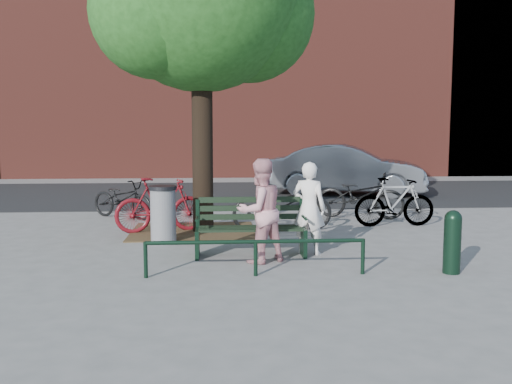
{
  "coord_description": "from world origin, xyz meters",
  "views": [
    {
      "loc": [
        -0.52,
        -8.87,
        2.05
      ],
      "look_at": [
        0.15,
        1.0,
        0.91
      ],
      "focal_mm": 40.0,
      "sensor_mm": 36.0,
      "label": 1
    }
  ],
  "objects": [
    {
      "name": "townhouse_row",
      "position": [
        0.17,
        16.0,
        6.25
      ],
      "size": [
        45.0,
        4.0,
        14.0
      ],
      "color": "maroon",
      "rests_on": "ground"
    },
    {
      "name": "parked_car",
      "position": [
        3.38,
        7.97,
        0.76
      ],
      "size": [
        4.87,
        2.78,
        1.52
      ],
      "primitive_type": "imported",
      "rotation": [
        0.0,
        0.0,
        1.3
      ],
      "color": "slate",
      "rests_on": "ground"
    },
    {
      "name": "street_tree",
      "position": [
        -0.75,
        2.2,
        4.42
      ],
      "size": [
        4.2,
        3.8,
        6.5
      ],
      "color": "black",
      "rests_on": "ground"
    },
    {
      "name": "bicycle_a",
      "position": [
        -2.65,
        3.97,
        0.45
      ],
      "size": [
        1.74,
        1.45,
        0.89
      ],
      "primitive_type": "imported",
      "rotation": [
        0.0,
        0.0,
        0.97
      ],
      "color": "black",
      "rests_on": "ground"
    },
    {
      "name": "bollard",
      "position": [
        2.76,
        -1.24,
        0.48
      ],
      "size": [
        0.24,
        0.24,
        0.9
      ],
      "color": "black",
      "rests_on": "ground"
    },
    {
      "name": "dirt_pit",
      "position": [
        -1.0,
        2.2,
        0.01
      ],
      "size": [
        2.4,
        2.0,
        0.02
      ],
      "primitive_type": "cube",
      "color": "brown",
      "rests_on": "ground"
    },
    {
      "name": "bicycle_e",
      "position": [
        2.68,
        3.63,
        0.52
      ],
      "size": [
        2.08,
        1.31,
        1.03
      ],
      "primitive_type": "imported",
      "rotation": [
        0.0,
        0.0,
        1.23
      ],
      "color": "black",
      "rests_on": "ground"
    },
    {
      "name": "person_right",
      "position": [
        0.12,
        -0.4,
        0.79
      ],
      "size": [
        0.96,
        0.9,
        1.58
      ],
      "primitive_type": "imported",
      "rotation": [
        0.0,
        0.0,
        3.65
      ],
      "color": "pink",
      "rests_on": "ground"
    },
    {
      "name": "park_bench",
      "position": [
        -0.0,
        0.08,
        0.48
      ],
      "size": [
        1.74,
        0.54,
        0.97
      ],
      "color": "black",
      "rests_on": "ground"
    },
    {
      "name": "bicycle_c",
      "position": [
        0.76,
        2.2,
        0.52
      ],
      "size": [
        2.04,
        0.85,
        1.05
      ],
      "primitive_type": "imported",
      "rotation": [
        0.0,
        0.0,
        1.65
      ],
      "color": "black",
      "rests_on": "ground"
    },
    {
      "name": "bicycle_b",
      "position": [
        -1.61,
        2.2,
        0.54
      ],
      "size": [
        1.86,
        0.9,
        1.07
      ],
      "primitive_type": "imported",
      "rotation": [
        0.0,
        0.0,
        1.8
      ],
      "color": "#5F0D13",
      "rests_on": "ground"
    },
    {
      "name": "ground",
      "position": [
        0.0,
        0.0,
        0.0
      ],
      "size": [
        90.0,
        90.0,
        0.0
      ],
      "primitive_type": "plane",
      "color": "gray",
      "rests_on": "ground"
    },
    {
      "name": "litter_bin",
      "position": [
        -1.48,
        1.21,
        0.51
      ],
      "size": [
        0.49,
        0.49,
        1.01
      ],
      "color": "gray",
      "rests_on": "ground"
    },
    {
      "name": "bicycle_d",
      "position": [
        3.12,
        2.54,
        0.51
      ],
      "size": [
        1.7,
        0.52,
        1.01
      ],
      "primitive_type": "imported",
      "rotation": [
        0.0,
        0.0,
        1.6
      ],
      "color": "gray",
      "rests_on": "ground"
    },
    {
      "name": "road",
      "position": [
        0.0,
        8.5,
        0.01
      ],
      "size": [
        40.0,
        7.0,
        0.01
      ],
      "primitive_type": "cube",
      "color": "black",
      "rests_on": "ground"
    },
    {
      "name": "person_left",
      "position": [
        0.95,
        0.13,
        0.75
      ],
      "size": [
        0.65,
        0.56,
        1.49
      ],
      "primitive_type": "imported",
      "rotation": [
        0.0,
        0.0,
        2.7
      ],
      "color": "white",
      "rests_on": "ground"
    },
    {
      "name": "guard_railing",
      "position": [
        0.0,
        -1.2,
        0.4
      ],
      "size": [
        3.06,
        0.06,
        0.51
      ],
      "color": "black",
      "rests_on": "ground"
    }
  ]
}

